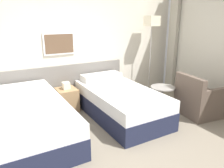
% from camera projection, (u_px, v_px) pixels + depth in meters
% --- Properties ---
extents(ground_plane, '(16.00, 16.00, 0.00)m').
position_uv_depth(ground_plane, '(130.00, 150.00, 3.20)').
color(ground_plane, slate).
extents(wall_headboard, '(10.00, 0.10, 2.70)m').
position_uv_depth(wall_headboard, '(73.00, 45.00, 4.60)').
color(wall_headboard, beige).
rests_on(wall_headboard, ground_plane).
extents(bed_near_door, '(1.07, 2.04, 0.68)m').
position_uv_depth(bed_near_door, '(33.00, 121.00, 3.47)').
color(bed_near_door, '#1E233D').
rests_on(bed_near_door, ground_plane).
extents(bed_near_window, '(1.07, 2.04, 0.68)m').
position_uv_depth(bed_near_window, '(119.00, 102.00, 4.24)').
color(bed_near_window, '#1E233D').
rests_on(bed_near_window, ground_plane).
extents(nightstand, '(0.39, 0.43, 0.61)m').
position_uv_depth(nightstand, '(67.00, 99.00, 4.49)').
color(nightstand, '#9E7A51').
rests_on(nightstand, ground_plane).
extents(floor_lamp, '(0.28, 0.28, 1.90)m').
position_uv_depth(floor_lamp, '(152.00, 27.00, 5.03)').
color(floor_lamp, '#9E9993').
rests_on(floor_lamp, ground_plane).
extents(side_table, '(0.50, 0.50, 0.51)m').
position_uv_depth(side_table, '(162.00, 94.00, 4.48)').
color(side_table, gray).
rests_on(side_table, ground_plane).
extents(armchair, '(0.81, 0.84, 0.82)m').
position_uv_depth(armchair, '(199.00, 101.00, 4.31)').
color(armchair, brown).
rests_on(armchair, ground_plane).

